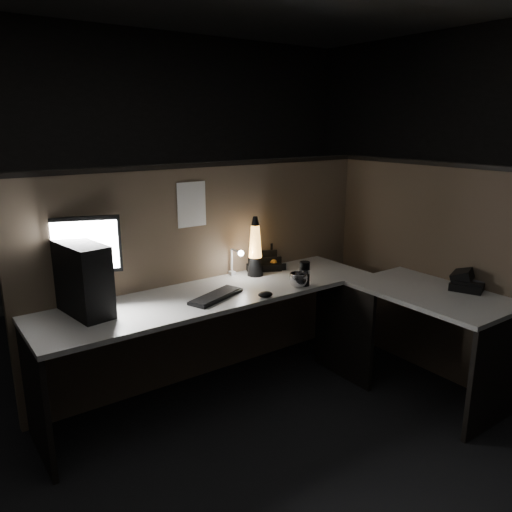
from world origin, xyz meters
TOP-DOWN VIEW (x-y plane):
  - floor at (0.00, 0.00)m, footprint 6.00×6.00m
  - room_shell at (0.00, 0.00)m, footprint 6.00×6.00m
  - partition_back at (0.00, 0.93)m, footprint 2.66×0.06m
  - partition_right at (1.33, 0.10)m, footprint 0.06×1.66m
  - desk at (0.18, 0.25)m, footprint 2.60×1.60m
  - pc_tower at (-0.94, 0.72)m, footprint 0.23×0.42m
  - monitor at (-0.88, 0.85)m, footprint 0.40×0.19m
  - keyboard at (-0.20, 0.51)m, footprint 0.42×0.27m
  - mouse at (0.06, 0.34)m, footprint 0.11×0.09m
  - clip_lamp at (0.14, 0.81)m, footprint 0.04×0.16m
  - organizer at (0.42, 0.89)m, footprint 0.32×0.31m
  - lava_lamp at (0.28, 0.76)m, footprint 0.11×0.11m
  - travel_mug at (0.41, 0.38)m, footprint 0.07×0.07m
  - steel_mug at (0.36, 0.38)m, footprint 0.16×0.16m
  - figurine at (0.48, 0.81)m, footprint 0.06×0.06m
  - pinned_paper at (-0.14, 0.90)m, footprint 0.21×0.00m
  - desk_phone at (1.24, -0.28)m, footprint 0.28×0.28m

SIDE VIEW (x-z plane):
  - floor at x=0.00m, z-range 0.00..0.00m
  - desk at x=0.18m, z-range 0.22..0.95m
  - keyboard at x=-0.20m, z-range 0.73..0.75m
  - mouse at x=0.06m, z-range 0.73..0.77m
  - partition_back at x=0.00m, z-range 0.00..1.50m
  - partition_right at x=1.33m, z-range 0.00..1.50m
  - organizer at x=0.42m, z-range 0.68..0.87m
  - figurine at x=0.48m, z-range 0.75..0.80m
  - steel_mug at x=0.36m, z-range 0.73..0.83m
  - desk_phone at x=1.24m, z-range 0.71..0.85m
  - travel_mug at x=0.41m, z-range 0.73..0.89m
  - clip_lamp at x=0.14m, z-range 0.75..0.95m
  - lava_lamp at x=0.28m, z-range 0.69..1.12m
  - pc_tower at x=-0.94m, z-range 0.73..1.14m
  - monitor at x=-0.88m, z-range 0.79..1.32m
  - pinned_paper at x=-0.14m, z-range 1.11..1.41m
  - room_shell at x=0.00m, z-range -1.38..4.62m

